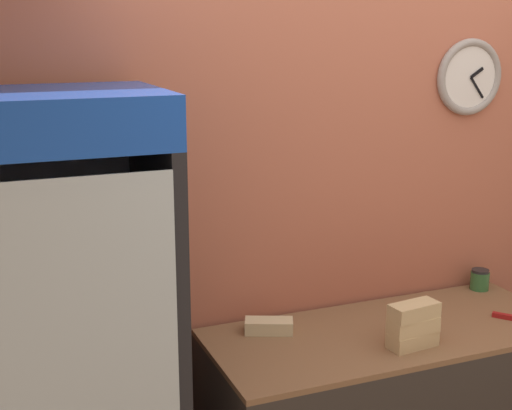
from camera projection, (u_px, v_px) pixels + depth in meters
name	position (u px, v px, depth m)	size (l,w,h in m)	color
wall_back	(352.00, 205.00, 3.41)	(5.20, 0.09, 2.70)	#B7664C
beverage_cooler	(67.00, 332.00, 2.65)	(0.73, 0.72, 1.98)	black
sandwich_stack_bottom	(412.00, 339.00, 3.00)	(0.22, 0.12, 0.06)	tan
sandwich_stack_middle	(413.00, 325.00, 2.99)	(0.22, 0.11, 0.06)	tan
sandwich_stack_top	(414.00, 311.00, 2.97)	(0.22, 0.12, 0.06)	tan
sandwich_flat_left	(269.00, 326.00, 3.15)	(0.23, 0.17, 0.06)	beige
condiment_jar	(480.00, 280.00, 3.66)	(0.10, 0.10, 0.11)	#336B38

